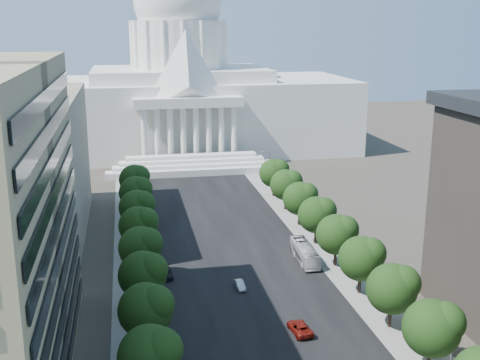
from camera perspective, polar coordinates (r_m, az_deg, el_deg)
road_asphalt at (r=127.51m, az=-1.44°, el=-5.61°), size 30.00×260.00×0.01m
sidewalk_left at (r=126.02m, az=-10.04°, el=-6.10°), size 8.00×260.00×0.02m
sidewalk_right at (r=131.75m, az=6.77°, el=-5.04°), size 8.00×260.00×0.02m
capitol at (r=215.16m, az=-5.69°, el=8.14°), size 120.00×56.00×73.00m
tree_l_c at (r=74.16m, az=-8.32°, el=-16.08°), size 7.79×7.60×9.97m
tree_l_d at (r=84.71m, az=-8.73°, el=-11.96°), size 7.79×7.60×9.97m
tree_l_e at (r=95.60m, az=-9.04°, el=-8.77°), size 7.79×7.60×9.97m
tree_l_f at (r=106.73m, az=-9.28°, el=-6.24°), size 7.79×7.60×9.97m
tree_l_g at (r=118.03m, az=-9.47°, el=-4.18°), size 7.79×7.60×9.97m
tree_l_h at (r=129.46m, az=-9.63°, el=-2.49°), size 7.79×7.60×9.97m
tree_l_i at (r=140.98m, az=-9.76°, el=-1.08°), size 7.79×7.60×9.97m
tree_l_j at (r=152.58m, az=-9.88°, el=0.12°), size 7.79×7.60×9.97m
tree_r_c at (r=83.21m, az=18.00°, el=-13.07°), size 7.79×7.60×9.97m
tree_r_d at (r=92.74m, az=14.44°, el=-9.83°), size 7.79×7.60×9.97m
tree_r_e at (r=102.78m, az=11.61°, el=-7.18°), size 7.79×7.60×9.97m
tree_r_f at (r=113.21m, az=9.31°, el=-5.00°), size 7.79×7.60×9.97m
tree_r_g at (r=123.92m, az=7.42°, el=-3.19°), size 7.79×7.60×9.97m
tree_r_h at (r=134.85m, az=5.84°, el=-1.66°), size 7.79×7.60×9.97m
tree_r_i at (r=145.95m, az=4.50°, el=-0.36°), size 7.79×7.60×9.97m
tree_r_j at (r=157.18m, az=3.35°, el=0.75°), size 7.79×7.60×9.97m
streetlight_b at (r=83.61m, az=19.20°, el=-13.53°), size 2.61×0.44×9.00m
streetlight_c at (r=103.76m, az=12.35°, el=-7.39°), size 2.61×0.44×9.00m
streetlight_d at (r=125.67m, az=7.92°, el=-3.25°), size 2.61×0.44×9.00m
streetlight_e at (r=148.56m, az=4.85°, el=-0.36°), size 2.61×0.44×9.00m
streetlight_f at (r=172.04m, az=2.62°, el=1.76°), size 2.61×0.44×9.00m
car_silver at (r=104.60m, az=-0.01°, el=-9.93°), size 1.55×3.96×1.28m
car_red at (r=91.34m, az=5.69°, el=-13.79°), size 3.10×5.79×1.55m
car_dark_b at (r=109.77m, az=-6.97°, el=-8.77°), size 2.25×5.07×1.45m
city_bus at (r=116.16m, az=6.15°, el=-6.87°), size 3.20×12.28×3.40m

